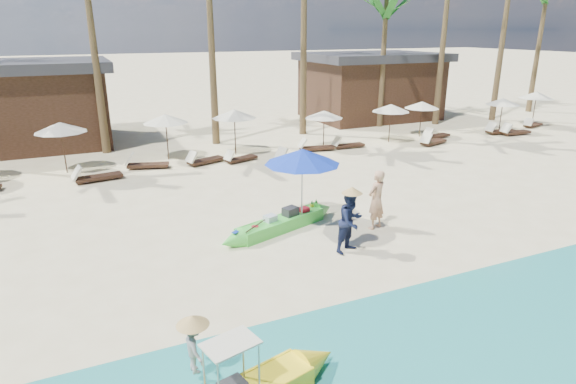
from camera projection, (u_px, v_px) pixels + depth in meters
name	position (u px, v px, depth m)	size (l,w,h in m)	color
ground	(285.00, 260.00, 12.71)	(240.00, 240.00, 0.00)	beige
wet_sand_strip	(400.00, 378.00, 8.38)	(240.00, 4.50, 0.01)	tan
green_canoe	(281.00, 223.00, 14.55)	(4.74, 1.87, 0.62)	green
tourist	(376.00, 200.00, 14.45)	(0.67, 0.44, 1.83)	tan
vendor_green	(351.00, 222.00, 12.94)	(0.84, 0.66, 1.73)	#141B38
vendor_yellow	(194.00, 347.00, 8.14)	(0.64, 0.37, 0.99)	gray
blue_umbrella	(302.00, 157.00, 14.21)	(2.27, 2.27, 2.44)	#99999E
resort_parasol_4	(60.00, 127.00, 19.82)	(2.09, 2.09, 2.16)	#3D2319
lounger_4_right	(95.00, 176.00, 19.17)	(1.95, 0.83, 0.64)	#3D2319
resort_parasol_5	(165.00, 119.00, 21.89)	(2.06, 2.06, 2.12)	#3D2319
lounger_5_left	(145.00, 164.00, 20.96)	(1.92, 1.04, 0.62)	#3D2319
resort_parasol_6	(234.00, 114.00, 22.78)	(2.13, 2.13, 2.20)	#3D2319
lounger_6_left	(204.00, 160.00, 21.63)	(1.88, 1.10, 0.61)	#3D2319
lounger_6_right	(239.00, 158.00, 22.01)	(1.70, 0.99, 0.55)	#3D2319
resort_parasol_7	(324.00, 114.00, 23.92)	(1.90, 1.90, 1.95)	#3D2319
lounger_7_left	(292.00, 156.00, 22.21)	(1.95, 1.07, 0.63)	#3D2319
lounger_7_right	(314.00, 147.00, 24.00)	(1.85, 0.84, 0.61)	#3D2319
resort_parasol_8	(391.00, 108.00, 25.35)	(1.98, 1.98, 2.04)	#3D2319
lounger_8_left	(347.00, 145.00, 24.56)	(1.71, 0.58, 0.57)	#3D2319
resort_parasol_9	(422.00, 105.00, 26.77)	(1.91, 1.91, 1.97)	#3D2319
lounger_9_left	(432.00, 141.00, 25.24)	(1.84, 1.02, 0.60)	#3D2319
lounger_9_right	(435.00, 135.00, 26.74)	(1.76, 0.76, 0.58)	#3D2319
resort_parasol_10	(503.00, 101.00, 27.91)	(1.94, 1.94, 2.00)	#3D2319
lounger_10_left	(499.00, 130.00, 27.88)	(1.91, 0.64, 0.64)	#3D2319
lounger_10_right	(514.00, 132.00, 27.57)	(1.88, 0.64, 0.63)	#3D2319
resort_parasol_11	(537.00, 95.00, 29.67)	(2.07, 2.07, 2.14)	#3D2319
lounger_11_left	(532.00, 124.00, 29.81)	(1.70, 0.90, 0.55)	#3D2319
palm_6	(386.00, 6.00, 27.96)	(2.08, 2.08, 8.51)	brown
pavilion_east	(370.00, 85.00, 32.54)	(8.80, 6.60, 4.30)	#3D2319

